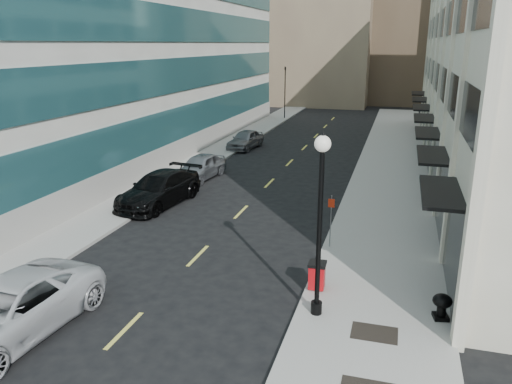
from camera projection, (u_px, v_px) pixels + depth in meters
The scene contains 18 objects.
ground at pixel (87, 368), 13.90m from camera, with size 160.00×160.00×0.00m, color black.
sidewalk_right at pixel (389, 191), 30.27m from camera, with size 5.00×80.00×0.15m, color #9C988D.
sidewalk_left at pixel (177, 175), 34.02m from camera, with size 3.00×80.00×0.15m, color #9C988D.
building_left at pixel (101, 27), 40.15m from camera, with size 16.14×46.00×20.00m.
skyline_tan_near at pixel (327, 6), 73.53m from camera, with size 14.00×18.00×28.00m, color #827255.
skyline_tan_far at pixel (277, 29), 86.26m from camera, with size 12.00×14.00×22.00m, color #827255.
skyline_stone at pixel (486, 33), 66.95m from camera, with size 10.00×14.00×20.00m, color beige.
grate_far at pixel (374, 333), 15.32m from camera, with size 1.40×1.00×0.01m, color black.
road_centerline at pixel (257, 196), 29.54m from camera, with size 0.15×68.20×0.01m.
traffic_signal at pixel (285, 70), 57.90m from camera, with size 0.66×0.66×6.98m.
car_white_van at pixel (8, 310), 15.19m from camera, with size 2.95×6.39×1.78m, color silver.
car_black_pickup at pixel (159, 189), 27.81m from camera, with size 2.50×6.15×1.79m, color black.
car_silver_sedan at pixel (200, 167), 33.17m from camera, with size 1.93×4.80×1.64m, color gray.
car_grey_sedan at pixel (245, 139), 42.69m from camera, with size 1.88×4.67×1.59m, color slate.
trash_bin at pixel (317, 274), 17.96m from camera, with size 0.65×0.72×1.02m.
lamppost at pixel (320, 211), 15.43m from camera, with size 0.50×0.50×6.06m.
sign_post at pixel (331, 214), 21.39m from camera, with size 0.27×0.06×2.35m.
urn_planter at pixel (442, 304), 15.98m from camera, with size 0.62×0.62×0.86m.
Camera 1 is at (7.85, -10.12, 8.69)m, focal length 35.00 mm.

